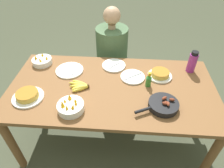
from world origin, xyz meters
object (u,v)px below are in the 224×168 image
skillet (163,105)px  frittata_plate_side (28,96)px  empty_plate_far_left (114,65)px  frittata_plate_center (160,74)px  empty_plate_near_front (70,70)px  fruit_bowl_mango (71,107)px  fruit_bowl_citrus (42,61)px  water_bottle (192,62)px  empty_plate_far_right (133,77)px  hot_sauce_bottle (149,80)px  person_figure (112,63)px  banana_bunch (80,86)px

skillet → frittata_plate_side: skillet is taller
empty_plate_far_left → frittata_plate_center: bearing=-16.9°
empty_plate_near_front → fruit_bowl_mango: (0.13, -0.49, 0.03)m
fruit_bowl_citrus → frittata_plate_side: bearing=-84.2°
water_bottle → fruit_bowl_mango: bearing=-150.5°
empty_plate_far_right → water_bottle: water_bottle is taller
skillet → hot_sauce_bottle: hot_sauce_bottle is taller
frittata_plate_side → person_figure: bearing=55.9°
skillet → water_bottle: (0.32, 0.50, 0.07)m
empty_plate_far_left → hot_sauce_bottle: bearing=-40.3°
hot_sauce_bottle → frittata_plate_side: bearing=-166.9°
frittata_plate_side → fruit_bowl_citrus: fruit_bowl_citrus is taller
frittata_plate_side → person_figure: size_ratio=0.22×
frittata_plate_center → person_figure: bearing=131.5°
empty_plate_far_right → fruit_bowl_citrus: size_ratio=1.15×
banana_bunch → empty_plate_near_front: size_ratio=0.75×
frittata_plate_center → hot_sauce_bottle: 0.19m
empty_plate_far_right → person_figure: size_ratio=0.19×
empty_plate_near_front → water_bottle: (1.16, 0.09, 0.09)m
hot_sauce_bottle → banana_bunch: bearing=-173.2°
empty_plate_far_left → empty_plate_far_right: same height
fruit_bowl_mango → empty_plate_far_left: bearing=64.2°
frittata_plate_side → fruit_bowl_mango: fruit_bowl_mango is taller
frittata_plate_side → hot_sauce_bottle: (1.00, 0.23, 0.04)m
frittata_plate_side → empty_plate_near_front: size_ratio=0.97×
skillet → frittata_plate_side: bearing=-26.7°
person_figure → empty_plate_near_front: bearing=-124.9°
frittata_plate_center → empty_plate_far_left: size_ratio=0.96×
frittata_plate_center → hot_sauce_bottle: (-0.12, -0.14, 0.04)m
person_figure → banana_bunch: bearing=-106.2°
skillet → empty_plate_near_front: size_ratio=1.31×
empty_plate_near_front → hot_sauce_bottle: size_ratio=1.84×
skillet → fruit_bowl_citrus: (-1.15, 0.52, 0.00)m
banana_bunch → water_bottle: size_ratio=0.93×
frittata_plate_center → person_figure: person_figure is taller
frittata_plate_center → water_bottle: bearing=20.5°
empty_plate_far_right → person_figure: bearing=112.0°
skillet → fruit_bowl_mango: bearing=-19.3°
water_bottle → person_figure: (-0.79, 0.44, -0.36)m
banana_bunch → fruit_bowl_citrus: bearing=143.5°
skillet → empty_plate_near_front: 0.94m
skillet → fruit_bowl_mango: (-0.71, -0.08, 0.01)m
hot_sauce_bottle → empty_plate_far_left: bearing=139.7°
empty_plate_near_front → water_bottle: 1.17m
fruit_bowl_mango → empty_plate_near_front: bearing=104.7°
frittata_plate_side → hot_sauce_bottle: size_ratio=1.79×
fruit_bowl_mango → frittata_plate_side: bearing=165.2°
empty_plate_far_right → hot_sauce_bottle: hot_sauce_bottle is taller
fruit_bowl_citrus → water_bottle: 1.47m
hot_sauce_bottle → person_figure: (-0.37, 0.69, -0.32)m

